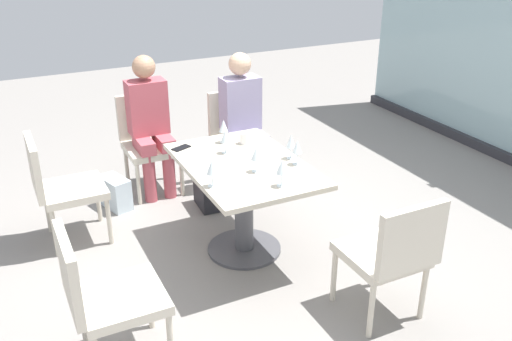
{
  "coord_description": "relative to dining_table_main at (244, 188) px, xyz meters",
  "views": [
    {
      "loc": [
        3.34,
        -1.54,
        2.35
      ],
      "look_at": [
        0.0,
        0.1,
        0.65
      ],
      "focal_mm": 39.53,
      "sensor_mm": 36.0,
      "label": 1
    }
  ],
  "objects": [
    {
      "name": "wine_glass_3",
      "position": [
        0.25,
        -0.34,
        0.33
      ],
      "size": [
        0.07,
        0.07,
        0.18
      ],
      "color": "silver",
      "rests_on": "dining_table_main"
    },
    {
      "name": "wine_glass_2",
      "position": [
        -0.22,
        -0.04,
        0.33
      ],
      "size": [
        0.07,
        0.07,
        0.18
      ],
      "color": "silver",
      "rests_on": "dining_table_main"
    },
    {
      "name": "dining_table_main",
      "position": [
        0.0,
        0.0,
        0.0
      ],
      "size": [
        1.21,
        0.81,
        0.73
      ],
      "color": "#BCB29E",
      "rests_on": "ground_plane"
    },
    {
      "name": "wine_glass_4",
      "position": [
        0.19,
        0.33,
        0.33
      ],
      "size": [
        0.07,
        0.07,
        0.18
      ],
      "color": "silver",
      "rests_on": "dining_table_main"
    },
    {
      "name": "cell_phone_on_table",
      "position": [
        -0.46,
        -0.31,
        0.2
      ],
      "size": [
        0.12,
        0.16,
        0.01
      ],
      "primitive_type": "cube",
      "rotation": [
        0.0,
        0.0,
        0.39
      ],
      "color": "black",
      "rests_on": "dining_table_main"
    },
    {
      "name": "person_side_end",
      "position": [
        -1.28,
        -0.31,
        0.17
      ],
      "size": [
        0.39,
        0.34,
        1.26
      ],
      "color": "#B24C56",
      "rests_on": "ground_plane"
    },
    {
      "name": "wine_glass_0",
      "position": [
        0.17,
        0.02,
        0.33
      ],
      "size": [
        0.07,
        0.07,
        0.18
      ],
      "color": "silver",
      "rests_on": "dining_table_main"
    },
    {
      "name": "coffee_cup",
      "position": [
        -0.34,
        0.17,
        0.24
      ],
      "size": [
        0.08,
        0.08,
        0.09
      ],
      "primitive_type": "cylinder",
      "color": "white",
      "rests_on": "dining_table_main"
    },
    {
      "name": "handbag_1",
      "position": [
        -1.12,
        -0.71,
        -0.39
      ],
      "size": [
        0.33,
        0.24,
        0.28
      ],
      "primitive_type": "cube",
      "rotation": [
        0.0,
        0.0,
        0.31
      ],
      "color": "silver",
      "rests_on": "ground_plane"
    },
    {
      "name": "handbag_0",
      "position": [
        -0.78,
        0.01,
        -0.39
      ],
      "size": [
        0.31,
        0.18,
        0.28
      ],
      "primitive_type": "cube",
      "rotation": [
        0.0,
        0.0,
        -0.06
      ],
      "color": "#232328",
      "rests_on": "ground_plane"
    },
    {
      "name": "chair_front_right",
      "position": [
        0.75,
        -1.19,
        -0.03
      ],
      "size": [
        0.46,
        0.5,
        0.87
      ],
      "color": "beige",
      "rests_on": "ground_plane"
    },
    {
      "name": "chair_front_left",
      "position": [
        -0.75,
        -1.19,
        -0.03
      ],
      "size": [
        0.46,
        0.5,
        0.87
      ],
      "color": "beige",
      "rests_on": "ground_plane"
    },
    {
      "name": "person_far_left",
      "position": [
        -1.01,
        0.47,
        0.17
      ],
      "size": [
        0.39,
        0.34,
        1.26
      ],
      "color": "#9E93B7",
      "rests_on": "ground_plane"
    },
    {
      "name": "chair_side_end",
      "position": [
        -1.39,
        -0.31,
        -0.03
      ],
      "size": [
        0.5,
        0.46,
        0.87
      ],
      "color": "beige",
      "rests_on": "ground_plane"
    },
    {
      "name": "ground_plane",
      "position": [
        0.0,
        0.0,
        -0.53
      ],
      "size": [
        12.0,
        12.0,
        0.0
      ],
      "primitive_type": "plane",
      "color": "gray"
    },
    {
      "name": "wine_glass_6",
      "position": [
        0.08,
        0.34,
        0.33
      ],
      "size": [
        0.07,
        0.07,
        0.18
      ],
      "color": "silver",
      "rests_on": "dining_table_main"
    },
    {
      "name": "chair_far_left",
      "position": [
        -1.12,
        0.47,
        -0.03
      ],
      "size": [
        0.5,
        0.46,
        0.87
      ],
      "color": "beige",
      "rests_on": "ground_plane"
    },
    {
      "name": "wine_glass_5",
      "position": [
        0.45,
        0.06,
        0.33
      ],
      "size": [
        0.07,
        0.07,
        0.18
      ],
      "color": "silver",
      "rests_on": "dining_table_main"
    },
    {
      "name": "chair_far_right",
      "position": [
        1.12,
        0.47,
        -0.03
      ],
      "size": [
        0.5,
        0.46,
        0.87
      ],
      "color": "beige",
      "rests_on": "ground_plane"
    },
    {
      "name": "wine_glass_1",
      "position": [
        -0.43,
        0.03,
        0.33
      ],
      "size": [
        0.07,
        0.07,
        0.18
      ],
      "color": "silver",
      "rests_on": "dining_table_main"
    }
  ]
}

